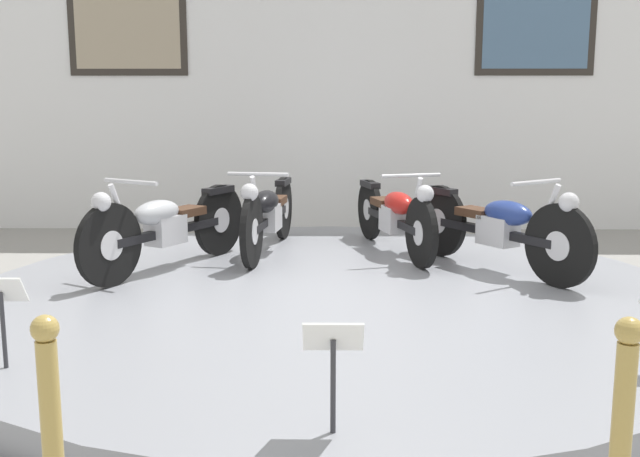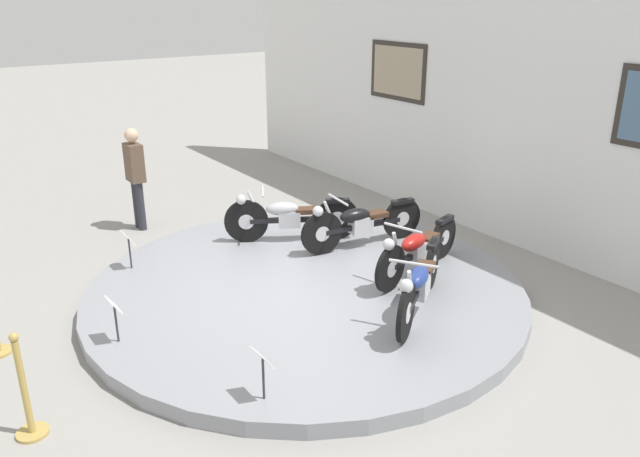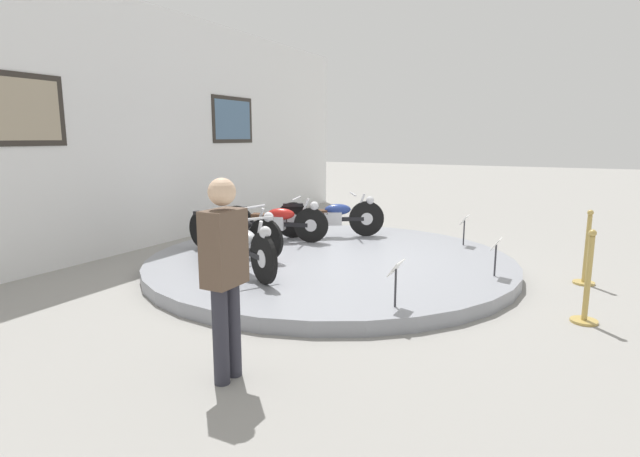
% 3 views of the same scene
% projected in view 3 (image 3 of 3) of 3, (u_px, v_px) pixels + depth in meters
% --- Properties ---
extents(ground_plane, '(60.00, 60.00, 0.00)m').
position_uv_depth(ground_plane, '(330.00, 267.00, 7.68)').
color(ground_plane, gray).
extents(display_platform, '(5.52, 5.52, 0.18)m').
position_uv_depth(display_platform, '(330.00, 262.00, 7.67)').
color(display_platform, gray).
rests_on(display_platform, ground_plane).
extents(back_wall, '(14.00, 0.22, 4.28)m').
position_uv_depth(back_wall, '(147.00, 128.00, 8.97)').
color(back_wall, white).
rests_on(back_wall, ground_plane).
extents(motorcycle_silver, '(1.03, 1.76, 0.80)m').
position_uv_depth(motorcycle_silver, '(242.00, 244.00, 6.67)').
color(motorcycle_silver, black).
rests_on(motorcycle_silver, display_platform).
extents(motorcycle_black, '(0.54, 1.97, 0.79)m').
position_uv_depth(motorcycle_black, '(235.00, 231.00, 7.69)').
color(motorcycle_black, black).
rests_on(motorcycle_black, display_platform).
extents(motorcycle_red, '(0.67, 1.90, 0.78)m').
position_uv_depth(motorcycle_red, '(276.00, 220.00, 8.71)').
color(motorcycle_red, black).
rests_on(motorcycle_red, display_platform).
extents(motorcycle_blue, '(1.15, 1.69, 0.80)m').
position_uv_depth(motorcycle_blue, '(332.00, 216.00, 9.08)').
color(motorcycle_blue, black).
rests_on(motorcycle_blue, display_platform).
extents(info_placard_front_left, '(0.26, 0.11, 0.51)m').
position_uv_depth(info_placard_front_left, '(396.00, 274.00, 5.30)').
color(info_placard_front_left, '#333338').
rests_on(info_placard_front_left, display_platform).
extents(info_placard_front_centre, '(0.26, 0.11, 0.51)m').
position_uv_depth(info_placard_front_centre, '(496.00, 249.00, 6.49)').
color(info_placard_front_centre, '#333338').
rests_on(info_placard_front_centre, display_platform).
extents(info_placard_front_right, '(0.26, 0.11, 0.51)m').
position_uv_depth(info_placard_front_right, '(464.00, 224.00, 8.38)').
color(info_placard_front_right, '#333338').
rests_on(info_placard_front_right, display_platform).
extents(visitor_standing, '(0.36, 0.22, 1.67)m').
position_uv_depth(visitor_standing, '(225.00, 269.00, 3.97)').
color(visitor_standing, '#2D2D38').
rests_on(visitor_standing, ground_plane).
extents(stanchion_post_left_of_entry, '(0.28, 0.28, 1.02)m').
position_uv_depth(stanchion_post_left_of_entry, '(587.00, 292.00, 5.34)').
color(stanchion_post_left_of_entry, tan).
rests_on(stanchion_post_left_of_entry, ground_plane).
extents(stanchion_post_right_of_entry, '(0.28, 0.28, 1.02)m').
position_uv_depth(stanchion_post_right_of_entry, '(586.00, 259.00, 6.76)').
color(stanchion_post_right_of_entry, tan).
rests_on(stanchion_post_right_of_entry, ground_plane).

